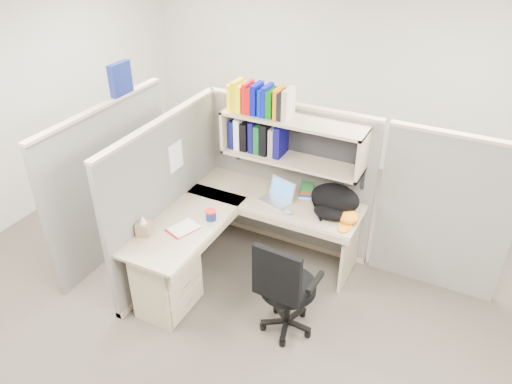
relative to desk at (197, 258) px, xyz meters
The scene contains 14 objects.
ground 0.66m from the desk, 35.01° to the left, with size 6.00×6.00×0.00m, color #39342C.
room_shell 1.28m from the desk, 35.01° to the left, with size 6.00×6.00×6.00m.
cubicle 0.88m from the desk, 86.86° to the left, with size 3.79×1.84×1.95m.
desk is the anchor object (origin of this frame).
laptop 1.00m from the desk, 62.12° to the left, with size 0.30×0.30×0.21m, color silver, non-canonical shape.
backpack 1.38m from the desk, 40.39° to the left, with size 0.47×0.36×0.28m, color black, non-canonical shape.
orange_cap 1.46m from the desk, 34.01° to the left, with size 0.20×0.23×0.11m, color orange, non-canonical shape.
snack_canister 0.43m from the desk, 86.06° to the left, with size 0.10×0.10×0.10m.
tissue_box 0.59m from the desk, 151.66° to the right, with size 0.12×0.12×0.19m, color #9B7A58, non-canonical shape.
mouse 0.97m from the desk, 47.23° to the left, with size 0.09×0.06×0.03m, color #7F94B5.
paper_cup 1.14m from the desk, 67.30° to the left, with size 0.07×0.07×0.09m, color white.
book_stack 1.30m from the desk, 58.70° to the left, with size 0.15×0.21×0.10m, color gray, non-canonical shape.
loose_paper 0.32m from the desk, 169.72° to the left, with size 0.19×0.26×0.00m, color white, non-canonical shape.
task_chair 0.94m from the desk, ahead, with size 0.54×0.50×1.02m.
Camera 1 is at (1.72, -3.28, 3.40)m, focal length 35.00 mm.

